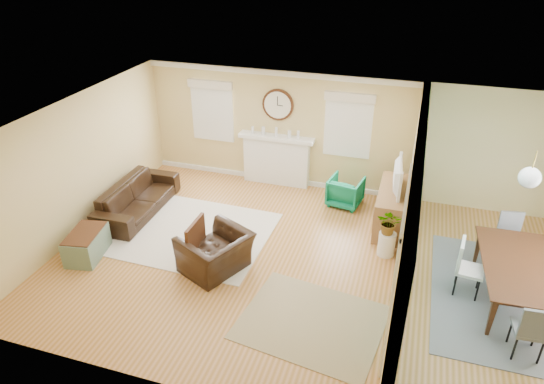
{
  "coord_description": "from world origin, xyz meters",
  "views": [
    {
      "loc": [
        1.39,
        -6.71,
        5.21
      ],
      "look_at": [
        -0.8,
        0.3,
        1.2
      ],
      "focal_mm": 32.0,
      "sensor_mm": 36.0,
      "label": 1
    }
  ],
  "objects_px": {
    "eames_chair": "(216,253)",
    "credenza": "(391,207)",
    "green_chair": "(345,191)",
    "dining_table": "(518,283)",
    "sofa": "(137,198)"
  },
  "relations": [
    {
      "from": "green_chair",
      "to": "credenza",
      "type": "bearing_deg",
      "value": 160.16
    },
    {
      "from": "sofa",
      "to": "dining_table",
      "type": "xyz_separation_m",
      "value": [
        7.14,
        -0.67,
        0.03
      ]
    },
    {
      "from": "eames_chair",
      "to": "green_chair",
      "type": "xyz_separation_m",
      "value": [
        1.73,
        2.91,
        -0.04
      ]
    },
    {
      "from": "credenza",
      "to": "dining_table",
      "type": "height_order",
      "value": "credenza"
    },
    {
      "from": "sofa",
      "to": "green_chair",
      "type": "height_order",
      "value": "sofa"
    },
    {
      "from": "eames_chair",
      "to": "credenza",
      "type": "distance_m",
      "value": 3.59
    },
    {
      "from": "eames_chair",
      "to": "credenza",
      "type": "xyz_separation_m",
      "value": [
        2.71,
        2.36,
        0.05
      ]
    },
    {
      "from": "sofa",
      "to": "eames_chair",
      "type": "relative_size",
      "value": 2.03
    },
    {
      "from": "green_chair",
      "to": "dining_table",
      "type": "distance_m",
      "value": 3.82
    },
    {
      "from": "green_chair",
      "to": "dining_table",
      "type": "bearing_deg",
      "value": 153.64
    },
    {
      "from": "sofa",
      "to": "dining_table",
      "type": "bearing_deg",
      "value": -96.62
    },
    {
      "from": "sofa",
      "to": "dining_table",
      "type": "relative_size",
      "value": 1.1
    },
    {
      "from": "eames_chair",
      "to": "credenza",
      "type": "relative_size",
      "value": 0.69
    },
    {
      "from": "eames_chair",
      "to": "dining_table",
      "type": "relative_size",
      "value": 0.54
    },
    {
      "from": "credenza",
      "to": "dining_table",
      "type": "xyz_separation_m",
      "value": [
        2.11,
        -1.69,
        -0.05
      ]
    }
  ]
}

